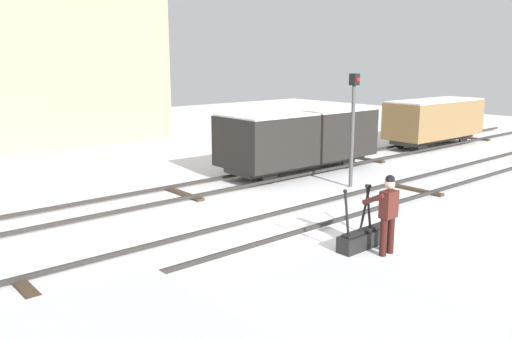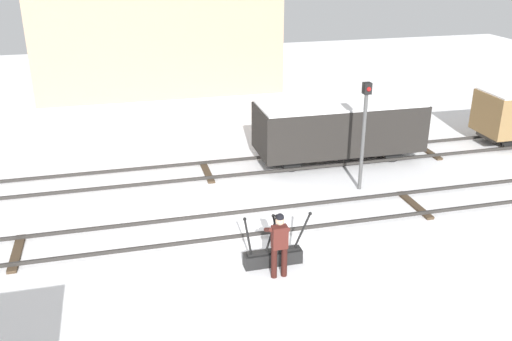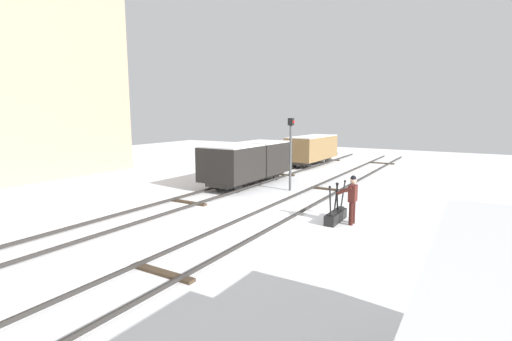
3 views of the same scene
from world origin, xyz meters
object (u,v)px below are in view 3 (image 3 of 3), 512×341
Objects in this scene: rail_worker at (352,197)px; freight_car_far_end at (312,148)px; signal_post at (291,146)px; freight_car_mid_siding at (249,161)px; switch_lever_frame at (336,215)px.

freight_car_far_end is at bearing 27.26° from rail_worker.
signal_post is 0.59× the size of freight_car_mid_siding.
switch_lever_frame is 5.95m from signal_post.
signal_post is at bearing 46.13° from rail_worker.
signal_post is at bearing 42.27° from switch_lever_frame.
rail_worker is 6.14m from signal_post.
freight_car_mid_siding is at bearing -178.78° from freight_car_far_end.
rail_worker is (-0.01, -0.56, 0.73)m from switch_lever_frame.
switch_lever_frame is at bearing -137.32° from signal_post.
rail_worker is 8.28m from freight_car_mid_siding.
signal_post is 0.67× the size of freight_car_far_end.
rail_worker is at bearing -121.66° from freight_car_mid_siding.
rail_worker is at bearing -133.45° from signal_post.
freight_car_far_end is at bearing 15.98° from signal_post.
switch_lever_frame is 0.33× the size of freight_car_far_end.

